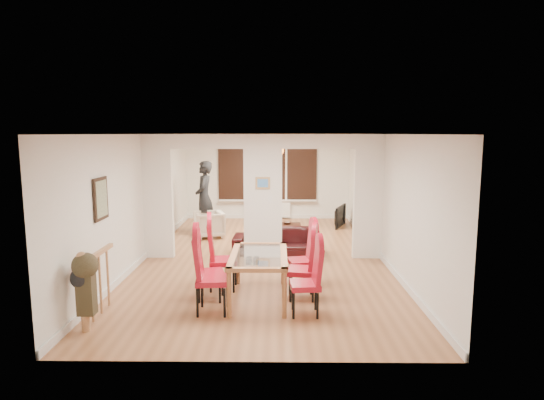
{
  "coord_description": "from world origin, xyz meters",
  "views": [
    {
      "loc": [
        0.3,
        -9.41,
        2.61
      ],
      "look_at": [
        0.18,
        0.6,
        1.14
      ],
      "focal_mm": 30.0,
      "sensor_mm": 36.0,
      "label": 1
    }
  ],
  "objects_px": {
    "dining_chair_rb": "(301,266)",
    "dining_chair_la": "(212,274)",
    "dining_chair_lb": "(211,268)",
    "dining_chair_rc": "(301,257)",
    "bottle": "(271,220)",
    "dining_chair_ra": "(305,280)",
    "television": "(337,216)",
    "dining_chair_lc": "(223,256)",
    "armchair": "(209,224)",
    "sofa": "(277,241)",
    "person": "(204,197)",
    "dining_table": "(259,277)",
    "coffee_table": "(280,229)",
    "bowl": "(287,223)"
  },
  "relations": [
    {
      "from": "dining_table",
      "to": "dining_chair_lc",
      "type": "relative_size",
      "value": 1.37
    },
    {
      "from": "sofa",
      "to": "person",
      "type": "height_order",
      "value": "person"
    },
    {
      "from": "dining_chair_la",
      "to": "dining_chair_lc",
      "type": "relative_size",
      "value": 1.02
    },
    {
      "from": "dining_chair_lb",
      "to": "dining_chair_lc",
      "type": "relative_size",
      "value": 0.88
    },
    {
      "from": "dining_chair_rc",
      "to": "bowl",
      "type": "relative_size",
      "value": 4.9
    },
    {
      "from": "dining_chair_la",
      "to": "television",
      "type": "bearing_deg",
      "value": 62.51
    },
    {
      "from": "dining_chair_lb",
      "to": "armchair",
      "type": "xyz_separation_m",
      "value": [
        -0.68,
        4.38,
        -0.18
      ]
    },
    {
      "from": "dining_chair_la",
      "to": "coffee_table",
      "type": "bearing_deg",
      "value": 74.5
    },
    {
      "from": "person",
      "to": "dining_chair_la",
      "type": "bearing_deg",
      "value": 8.55
    },
    {
      "from": "sofa",
      "to": "dining_chair_la",
      "type": "bearing_deg",
      "value": -104.06
    },
    {
      "from": "television",
      "to": "dining_chair_lb",
      "type": "bearing_deg",
      "value": 176.01
    },
    {
      "from": "dining_chair_ra",
      "to": "dining_table",
      "type": "bearing_deg",
      "value": 134.72
    },
    {
      "from": "dining_chair_lc",
      "to": "bottle",
      "type": "height_order",
      "value": "dining_chair_lc"
    },
    {
      "from": "television",
      "to": "bowl",
      "type": "distance_m",
      "value": 1.74
    },
    {
      "from": "dining_chair_lb",
      "to": "person",
      "type": "relative_size",
      "value": 0.53
    },
    {
      "from": "dining_chair_rb",
      "to": "dining_chair_ra",
      "type": "bearing_deg",
      "value": -78.24
    },
    {
      "from": "dining_chair_lb",
      "to": "armchair",
      "type": "bearing_deg",
      "value": 83.89
    },
    {
      "from": "armchair",
      "to": "bowl",
      "type": "height_order",
      "value": "armchair"
    },
    {
      "from": "dining_chair_ra",
      "to": "dining_chair_la",
      "type": "bearing_deg",
      "value": 173.04
    },
    {
      "from": "dining_table",
      "to": "dining_chair_lb",
      "type": "height_order",
      "value": "dining_chair_lb"
    },
    {
      "from": "dining_chair_lb",
      "to": "bowl",
      "type": "height_order",
      "value": "dining_chair_lb"
    },
    {
      "from": "dining_chair_lc",
      "to": "dining_chair_ra",
      "type": "distance_m",
      "value": 1.71
    },
    {
      "from": "dining_chair_rc",
      "to": "bottle",
      "type": "distance_m",
      "value": 4.14
    },
    {
      "from": "person",
      "to": "dining_chair_rb",
      "type": "bearing_deg",
      "value": 23.85
    },
    {
      "from": "dining_chair_lc",
      "to": "dining_chair_rb",
      "type": "xyz_separation_m",
      "value": [
        1.29,
        -0.44,
        -0.04
      ]
    },
    {
      "from": "dining_chair_lb",
      "to": "sofa",
      "type": "distance_m",
      "value": 3.0
    },
    {
      "from": "bottle",
      "to": "dining_chair_ra",
      "type": "bearing_deg",
      "value": -83.77
    },
    {
      "from": "person",
      "to": "television",
      "type": "relative_size",
      "value": 1.86
    },
    {
      "from": "dining_chair_lc",
      "to": "bottle",
      "type": "relative_size",
      "value": 4.45
    },
    {
      "from": "dining_table",
      "to": "bowl",
      "type": "relative_size",
      "value": 7.28
    },
    {
      "from": "television",
      "to": "sofa",
      "type": "bearing_deg",
      "value": 171.79
    },
    {
      "from": "sofa",
      "to": "bowl",
      "type": "relative_size",
      "value": 8.83
    },
    {
      "from": "dining_chair_rb",
      "to": "dining_chair_la",
      "type": "bearing_deg",
      "value": -146.34
    },
    {
      "from": "armchair",
      "to": "coffee_table",
      "type": "xyz_separation_m",
      "value": [
        1.8,
        0.43,
        -0.2
      ]
    },
    {
      "from": "dining_chair_ra",
      "to": "television",
      "type": "relative_size",
      "value": 1.02
    },
    {
      "from": "dining_chair_lc",
      "to": "person",
      "type": "height_order",
      "value": "person"
    },
    {
      "from": "dining_chair_lb",
      "to": "bottle",
      "type": "distance_m",
      "value": 4.8
    },
    {
      "from": "dining_chair_la",
      "to": "dining_chair_lb",
      "type": "bearing_deg",
      "value": 96.52
    },
    {
      "from": "dining_chair_ra",
      "to": "dining_chair_lc",
      "type": "bearing_deg",
      "value": 136.02
    },
    {
      "from": "dining_chair_lb",
      "to": "dining_chair_ra",
      "type": "distance_m",
      "value": 1.57
    },
    {
      "from": "person",
      "to": "dining_chair_rc",
      "type": "bearing_deg",
      "value": 27.05
    },
    {
      "from": "dining_table",
      "to": "dining_chair_rc",
      "type": "xyz_separation_m",
      "value": [
        0.7,
        0.61,
        0.16
      ]
    },
    {
      "from": "dining_chair_rc",
      "to": "bottle",
      "type": "xyz_separation_m",
      "value": [
        -0.59,
        4.1,
        -0.15
      ]
    },
    {
      "from": "dining_chair_rc",
      "to": "dining_table",
      "type": "bearing_deg",
      "value": -150.93
    },
    {
      "from": "dining_chair_la",
      "to": "armchair",
      "type": "relative_size",
      "value": 1.61
    },
    {
      "from": "television",
      "to": "bowl",
      "type": "relative_size",
      "value": 4.74
    },
    {
      "from": "sofa",
      "to": "television",
      "type": "relative_size",
      "value": 1.86
    },
    {
      "from": "person",
      "to": "television",
      "type": "distance_m",
      "value": 3.79
    },
    {
      "from": "dining_chair_rc",
      "to": "coffee_table",
      "type": "xyz_separation_m",
      "value": [
        -0.35,
        4.19,
        -0.4
      ]
    },
    {
      "from": "dining_chair_la",
      "to": "bottle",
      "type": "xyz_separation_m",
      "value": [
        0.77,
        5.24,
        -0.2
      ]
    }
  ]
}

